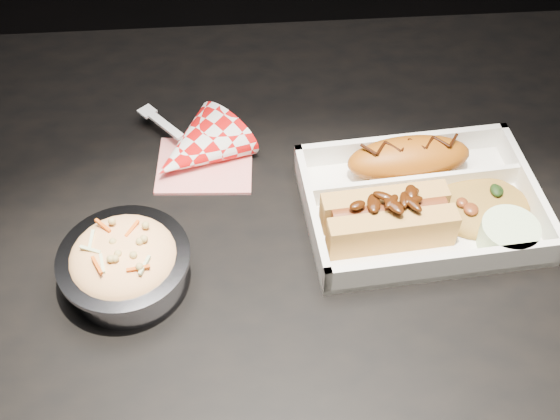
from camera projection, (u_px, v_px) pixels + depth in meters
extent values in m
cube|color=black|center=(293.00, 250.00, 0.76)|extent=(1.20, 0.80, 0.03)
cube|color=white|center=(419.00, 212.00, 0.77)|extent=(0.26, 0.20, 0.01)
cube|color=white|center=(401.00, 148.00, 0.82)|extent=(0.25, 0.03, 0.04)
cube|color=white|center=(445.00, 267.00, 0.70)|extent=(0.25, 0.03, 0.04)
cube|color=white|center=(312.00, 216.00, 0.75)|extent=(0.02, 0.18, 0.04)
cube|color=white|center=(528.00, 191.00, 0.77)|extent=(0.02, 0.18, 0.04)
cube|color=white|center=(415.00, 187.00, 0.78)|extent=(0.23, 0.02, 0.03)
ellipsoid|color=#9F500F|center=(409.00, 158.00, 0.79)|extent=(0.15, 0.07, 0.05)
cube|color=#C48E43|center=(392.00, 232.00, 0.72)|extent=(0.14, 0.03, 0.04)
cube|color=#C48E43|center=(384.00, 207.00, 0.74)|extent=(0.14, 0.03, 0.04)
cylinder|color=brown|center=(389.00, 214.00, 0.73)|extent=(0.12, 0.04, 0.03)
ellipsoid|color=#A97B31|center=(483.00, 200.00, 0.76)|extent=(0.12, 0.10, 0.03)
cylinder|color=beige|center=(508.00, 236.00, 0.73)|extent=(0.06, 0.06, 0.03)
cylinder|color=silver|center=(127.00, 270.00, 0.70)|extent=(0.12, 0.12, 0.04)
cylinder|color=silver|center=(123.00, 258.00, 0.69)|extent=(0.13, 0.13, 0.01)
ellipsoid|color=beige|center=(123.00, 258.00, 0.69)|extent=(0.11, 0.11, 0.04)
cube|color=red|center=(205.00, 165.00, 0.82)|extent=(0.12, 0.10, 0.00)
cone|color=red|center=(195.00, 150.00, 0.81)|extent=(0.15, 0.15, 0.10)
cube|color=white|center=(165.00, 125.00, 0.84)|extent=(0.05, 0.05, 0.00)
cube|color=white|center=(147.00, 111.00, 0.85)|extent=(0.03, 0.03, 0.00)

